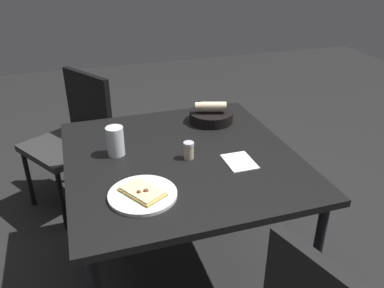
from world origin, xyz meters
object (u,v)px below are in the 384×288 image
at_px(dining_table, 181,167).
at_px(bread_basket, 211,115).
at_px(pizza_plate, 143,194).
at_px(beer_glass, 116,143).
at_px(pepper_shaker, 189,151).
at_px(chair_far, 75,132).

distance_m(dining_table, bread_basket, 0.42).
height_order(pizza_plate, beer_glass, beer_glass).
relative_size(pepper_shaker, chair_far, 0.09).
distance_m(bread_basket, chair_far, 0.93).
bearing_deg(dining_table, pepper_shaker, 39.23).
height_order(beer_glass, pepper_shaker, beer_glass).
relative_size(pizza_plate, chair_far, 0.31).
bearing_deg(bread_basket, pizza_plate, -40.42).
xyz_separation_m(beer_glass, chair_far, (-0.76, -0.17, -0.27)).
xyz_separation_m(bread_basket, beer_glass, (0.21, -0.53, 0.02)).
relative_size(beer_glass, chair_far, 0.16).
relative_size(pizza_plate, beer_glass, 1.97).
height_order(pepper_shaker, chair_far, chair_far).
bearing_deg(pepper_shaker, dining_table, -140.77).
bearing_deg(chair_far, bread_basket, 51.55).
bearing_deg(dining_table, pizza_plate, -41.32).
height_order(dining_table, pepper_shaker, pepper_shaker).
bearing_deg(pizza_plate, beer_glass, -172.70).
height_order(dining_table, chair_far, chair_far).
relative_size(dining_table, bread_basket, 4.53).
distance_m(bread_basket, beer_glass, 0.57).
bearing_deg(pepper_shaker, chair_far, -152.53).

